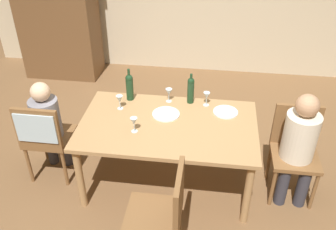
{
  "coord_description": "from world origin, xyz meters",
  "views": [
    {
      "loc": [
        0.38,
        -2.87,
        2.78
      ],
      "look_at": [
        0.0,
        0.0,
        0.84
      ],
      "focal_mm": 40.02,
      "sensor_mm": 36.0,
      "label": 1
    }
  ],
  "objects": [
    {
      "name": "wine_glass_near_left",
      "position": [
        -0.29,
        -0.16,
        0.84
      ],
      "size": [
        0.07,
        0.07,
        0.15
      ],
      "color": "silver",
      "rests_on": "dining_table"
    },
    {
      "name": "person_woman_host",
      "position": [
        -1.22,
        0.03,
        0.63
      ],
      "size": [
        0.28,
        0.33,
        1.09
      ],
      "color": "#33333D",
      "rests_on": "ground_plane"
    },
    {
      "name": "person_man_bearded",
      "position": [
        1.22,
        -0.03,
        0.66
      ],
      "size": [
        0.31,
        0.36,
        1.14
      ],
      "rotation": [
        0.0,
        0.0,
        3.14
      ],
      "color": "#33333D",
      "rests_on": "ground_plane"
    },
    {
      "name": "armoire_cabinet",
      "position": [
        -1.94,
        2.26,
        1.1
      ],
      "size": [
        1.18,
        0.62,
        2.18
      ],
      "color": "brown",
      "rests_on": "ground_plane"
    },
    {
      "name": "dining_table",
      "position": [
        0.0,
        0.0,
        0.65
      ],
      "size": [
        1.68,
        1.01,
        0.74
      ],
      "color": "#A87F51",
      "rests_on": "ground_plane"
    },
    {
      "name": "wine_glass_far",
      "position": [
        0.34,
        0.38,
        0.84
      ],
      "size": [
        0.07,
        0.07,
        0.15
      ],
      "color": "silver",
      "rests_on": "dining_table"
    },
    {
      "name": "chair_near",
      "position": [
        0.09,
        -0.89,
        0.53
      ],
      "size": [
        0.44,
        0.44,
        0.92
      ],
      "rotation": [
        0.0,
        0.0,
        1.57
      ],
      "color": "brown",
      "rests_on": "ground_plane"
    },
    {
      "name": "wine_glass_near_right",
      "position": [
        -0.05,
        0.4,
        0.84
      ],
      "size": [
        0.07,
        0.07,
        0.15
      ],
      "color": "silver",
      "rests_on": "dining_table"
    },
    {
      "name": "dinner_plate_guest_left",
      "position": [
        0.54,
        0.27,
        0.74
      ],
      "size": [
        0.24,
        0.24,
        0.01
      ],
      "primitive_type": "cylinder",
      "color": "white",
      "rests_on": "dining_table"
    },
    {
      "name": "ground_plane",
      "position": [
        0.0,
        0.0,
        0.0
      ],
      "size": [
        10.0,
        10.0,
        0.0
      ],
      "primitive_type": "plane",
      "color": "brown"
    },
    {
      "name": "wine_bottle_dark_red",
      "position": [
        0.18,
        0.42,
        0.89
      ],
      "size": [
        0.07,
        0.07,
        0.33
      ],
      "color": "#19381E",
      "rests_on": "dining_table"
    },
    {
      "name": "wine_glass_centre",
      "position": [
        -0.51,
        0.2,
        0.84
      ],
      "size": [
        0.07,
        0.07,
        0.15
      ],
      "color": "silver",
      "rests_on": "dining_table"
    },
    {
      "name": "dinner_plate_host",
      "position": [
        -0.04,
        0.15,
        0.74
      ],
      "size": [
        0.27,
        0.27,
        0.01
      ],
      "primitive_type": "cylinder",
      "color": "white",
      "rests_on": "dining_table"
    },
    {
      "name": "wine_bottle_tall_green",
      "position": [
        -0.45,
        0.39,
        0.89
      ],
      "size": [
        0.08,
        0.08,
        0.35
      ],
      "color": "#19381E",
      "rests_on": "dining_table"
    },
    {
      "name": "chair_right_end",
      "position": [
        1.22,
        0.09,
        0.53
      ],
      "size": [
        0.44,
        0.44,
        0.92
      ],
      "rotation": [
        0.0,
        0.0,
        3.14
      ],
      "color": "brown",
      "rests_on": "ground_plane"
    },
    {
      "name": "chair_left_end",
      "position": [
        -1.22,
        -0.12,
        0.59
      ],
      "size": [
        0.44,
        0.46,
        0.92
      ],
      "color": "brown",
      "rests_on": "ground_plane"
    }
  ]
}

